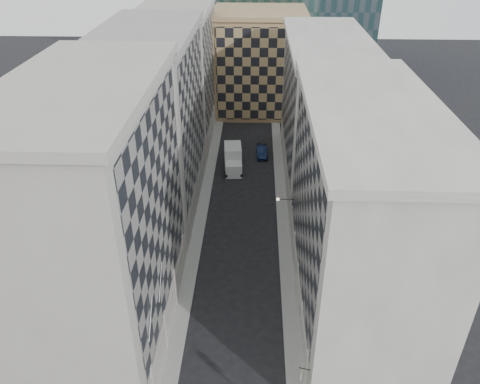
# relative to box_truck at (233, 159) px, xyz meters

# --- Properties ---
(sidewalk_west) EXTENTS (1.50, 100.00, 0.15)m
(sidewalk_west) POSITION_rel_box_truck_xyz_m (-3.48, -12.89, -1.41)
(sidewalk_west) COLOR gray
(sidewalk_west) RESTS_ON ground
(sidewalk_east) EXTENTS (1.50, 100.00, 0.15)m
(sidewalk_east) POSITION_rel_box_truck_xyz_m (7.02, -12.89, -1.41)
(sidewalk_east) COLOR gray
(sidewalk_east) RESTS_ON ground
(bldg_left_a) EXTENTS (10.80, 22.80, 23.70)m
(bldg_left_a) POSITION_rel_box_truck_xyz_m (-9.11, -31.89, 10.33)
(bldg_left_a) COLOR #A59F95
(bldg_left_a) RESTS_ON ground
(bldg_left_b) EXTENTS (10.80, 22.80, 22.70)m
(bldg_left_b) POSITION_rel_box_truck_xyz_m (-9.11, -9.89, 9.83)
(bldg_left_b) COLOR gray
(bldg_left_b) RESTS_ON ground
(bldg_left_c) EXTENTS (10.80, 22.80, 21.70)m
(bldg_left_c) POSITION_rel_box_truck_xyz_m (-9.11, 12.11, 9.34)
(bldg_left_c) COLOR #A59F95
(bldg_left_c) RESTS_ON ground
(bldg_right_a) EXTENTS (10.80, 26.80, 20.70)m
(bldg_right_a) POSITION_rel_box_truck_xyz_m (12.65, -27.89, 8.83)
(bldg_right_a) COLOR #AAA69C
(bldg_right_a) RESTS_ON ground
(bldg_right_b) EXTENTS (10.80, 28.80, 19.70)m
(bldg_right_b) POSITION_rel_box_truck_xyz_m (12.66, -0.89, 8.36)
(bldg_right_b) COLOR #AAA69C
(bldg_right_b) RESTS_ON ground
(tan_block) EXTENTS (16.80, 14.80, 18.80)m
(tan_block) POSITION_rel_box_truck_xyz_m (3.77, 25.01, 7.95)
(tan_block) COLOR tan
(tan_block) RESTS_ON ground
(flagpoles_left) EXTENTS (0.10, 6.33, 2.33)m
(flagpoles_left) POSITION_rel_box_truck_xyz_m (-4.13, -36.89, 6.51)
(flagpoles_left) COLOR gray
(flagpoles_left) RESTS_ON ground
(bracket_lamp) EXTENTS (1.98, 0.36, 0.36)m
(bracket_lamp) POSITION_rel_box_truck_xyz_m (6.15, -18.89, 4.71)
(bracket_lamp) COLOR black
(bracket_lamp) RESTS_ON ground
(box_truck) EXTENTS (3.05, 6.43, 3.42)m
(box_truck) POSITION_rel_box_truck_xyz_m (0.00, 0.00, 0.00)
(box_truck) COLOR silver
(box_truck) RESTS_ON ground
(dark_car) EXTENTS (1.81, 4.71, 1.53)m
(dark_car) POSITION_rel_box_truck_xyz_m (4.37, 4.53, -0.72)
(dark_car) COLOR #101D3B
(dark_car) RESTS_ON ground
(shop_sign) EXTENTS (0.89, 0.78, 0.88)m
(shop_sign) POSITION_rel_box_truck_xyz_m (7.18, -39.89, 2.34)
(shop_sign) COLOR black
(shop_sign) RESTS_ON ground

